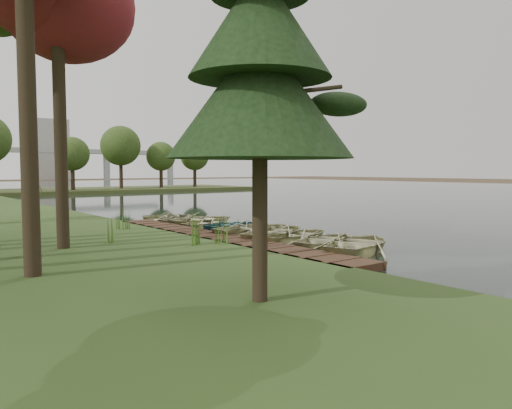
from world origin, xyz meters
TOP-DOWN VIEW (x-y plane):
  - ground at (0.00, 0.00)m, footprint 300.00×300.00m
  - water at (30.00, 20.00)m, footprint 130.00×200.00m
  - boardwalk at (-1.60, 0.00)m, footprint 1.60×16.00m
  - peninsula at (8.00, 50.00)m, footprint 50.00×14.00m
  - far_trees at (4.67, 50.00)m, footprint 45.60×5.60m
  - building_a at (30.00, 140.00)m, footprint 10.00×8.00m
  - rowboat_0 at (1.02, -5.42)m, footprint 4.70×4.07m
  - rowboat_1 at (1.00, -3.87)m, footprint 3.97×3.30m
  - rowboat_2 at (0.90, -2.19)m, footprint 3.94×2.97m
  - rowboat_3 at (0.78, -1.12)m, footprint 4.72×4.08m
  - rowboat_4 at (0.76, 0.44)m, footprint 3.87×2.77m
  - rowboat_5 at (0.97, 1.78)m, footprint 3.43×2.83m
  - rowboat_6 at (1.24, 2.85)m, footprint 3.28×2.53m
  - rowboat_7 at (0.82, 4.47)m, footprint 3.54×2.95m
  - rowboat_8 at (1.15, 5.44)m, footprint 3.81×2.79m
  - rowboat_9 at (0.81, 6.87)m, footprint 3.47×2.83m
  - rowboat_10 at (0.87, 8.63)m, footprint 3.73×3.28m
  - stored_rowboat at (-5.63, 11.65)m, footprint 3.51×2.84m
  - pine_tree at (-6.46, -9.16)m, footprint 3.80×3.80m
  - reeds_0 at (-2.60, -1.99)m, footprint 0.60×0.60m
  - reeds_1 at (-3.48, -1.76)m, footprint 0.60×0.60m
  - reeds_2 at (-5.78, 0.89)m, footprint 0.60×0.60m
  - reeds_3 at (-3.67, 4.64)m, footprint 0.60×0.60m

SIDE VIEW (x-z plane):
  - ground at x=0.00m, z-range 0.00..0.00m
  - water at x=30.00m, z-range 0.00..0.05m
  - boardwalk at x=-1.60m, z-range 0.00..0.30m
  - peninsula at x=8.00m, z-range 0.00..0.45m
  - rowboat_5 at x=0.97m, z-range 0.05..0.67m
  - rowboat_6 at x=1.24m, z-range 0.05..0.68m
  - rowboat_9 at x=0.81m, z-range 0.05..0.68m
  - rowboat_7 at x=0.82m, z-range 0.05..0.68m
  - rowboat_10 at x=0.87m, z-range 0.05..0.69m
  - rowboat_1 at x=1.00m, z-range 0.05..0.76m
  - rowboat_8 at x=1.15m, z-range 0.05..0.82m
  - rowboat_2 at x=0.90m, z-range 0.05..0.82m
  - rowboat_4 at x=0.76m, z-range 0.05..0.85m
  - rowboat_0 at x=1.02m, z-range 0.05..0.87m
  - rowboat_3 at x=0.78m, z-range 0.05..0.87m
  - stored_rowboat at x=-5.63m, z-range 0.30..0.94m
  - reeds_3 at x=-3.67m, z-range 0.30..1.23m
  - reeds_2 at x=-5.78m, z-range 0.30..1.24m
  - reeds_0 at x=-2.60m, z-range 0.30..1.31m
  - reeds_1 at x=-3.48m, z-range 0.30..1.42m
  - pine_tree at x=-6.46m, z-range 1.26..9.31m
  - far_trees at x=4.67m, z-range 2.03..10.83m
  - building_a at x=30.00m, z-range 0.00..18.00m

